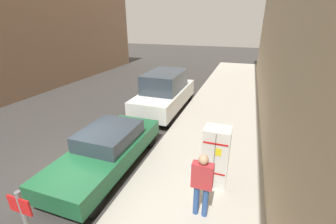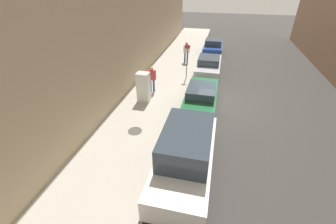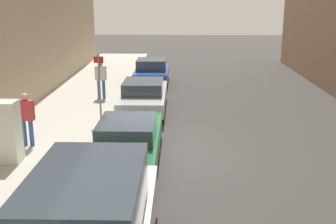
{
  "view_description": "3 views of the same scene",
  "coord_description": "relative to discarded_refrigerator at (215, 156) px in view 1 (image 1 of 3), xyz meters",
  "views": [
    {
      "loc": [
        -4.95,
        4.57,
        4.63
      ],
      "look_at": [
        -2.3,
        -2.97,
        1.35
      ],
      "focal_mm": 24.0,
      "sensor_mm": 36.0,
      "label": 1
    },
    {
      "loc": [
        -0.15,
        -12.66,
        6.77
      ],
      "look_at": [
        -2.4,
        -3.16,
        0.82
      ],
      "focal_mm": 24.0,
      "sensor_mm": 36.0,
      "label": 2
    },
    {
      "loc": [
        0.47,
        -12.28,
        4.81
      ],
      "look_at": [
        0.16,
        0.47,
        1.23
      ],
      "focal_mm": 45.0,
      "sensor_mm": 36.0,
      "label": 3
    }
  ],
  "objects": [
    {
      "name": "discarded_refrigerator",
      "position": [
        0.0,
        0.0,
        0.0
      ],
      "size": [
        0.74,
        0.61,
        1.8
      ],
      "color": "silver",
      "rests_on": "sidewalk_slab"
    },
    {
      "name": "pedestrian_walking_far",
      "position": [
        0.13,
        1.32,
        0.11
      ],
      "size": [
        0.5,
        0.23,
        1.73
      ],
      "rotation": [
        0.0,
        0.0,
        1.23
      ],
      "color": "#2D5193",
      "rests_on": "sidewalk_slab"
    },
    {
      "name": "manhole_cover",
      "position": [
        0.58,
        -3.2,
        -0.89
      ],
      "size": [
        0.7,
        0.7,
        0.02
      ],
      "primitive_type": "cylinder",
      "color": "#47443F",
      "rests_on": "sidewalk_slab"
    },
    {
      "name": "ground_plane",
      "position": [
        4.43,
        1.01,
        -1.03
      ],
      "size": [
        80.0,
        80.0,
        0.0
      ],
      "primitive_type": "plane",
      "color": "#383533"
    },
    {
      "name": "parked_sedan_green",
      "position": [
        3.46,
        0.24,
        -0.32
      ],
      "size": [
        1.79,
        4.74,
        1.37
      ],
      "color": "#1E6038",
      "rests_on": "ground"
    },
    {
      "name": "parked_van_white",
      "position": [
        3.46,
        -5.27,
        0.02
      ],
      "size": [
        1.98,
        5.12,
        2.13
      ],
      "color": "silver",
      "rests_on": "ground"
    },
    {
      "name": "sidewalk_slab",
      "position": [
        0.49,
        1.01,
        -0.96
      ],
      "size": [
        3.82,
        44.0,
        0.13
      ],
      "primitive_type": "cube",
      "color": "#B2ADA0",
      "rests_on": "ground"
    }
  ]
}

